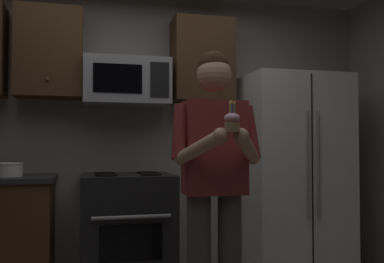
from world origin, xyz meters
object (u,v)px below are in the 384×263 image
object	(u,v)px
refrigerator	(292,174)
person	(215,173)
cupcake	(232,122)
oven_range	(127,229)
bowl_large_white	(8,169)
microwave	(127,82)

from	to	relation	value
refrigerator	person	distance (m)	1.50
refrigerator	cupcake	bearing A→B (deg)	-127.54
oven_range	refrigerator	world-z (taller)	refrigerator
cupcake	oven_range	bearing A→B (deg)	107.04
refrigerator	cupcake	xyz separation A→B (m)	(-1.06, -1.38, 0.39)
cupcake	person	bearing A→B (deg)	90.00
refrigerator	bowl_large_white	size ratio (longest dim) A/B	7.75
microwave	refrigerator	size ratio (longest dim) A/B	0.41
oven_range	person	distance (m)	1.29
microwave	person	bearing A→B (deg)	-70.23
oven_range	cupcake	distance (m)	1.71
oven_range	bowl_large_white	size ratio (longest dim) A/B	4.01
refrigerator	microwave	bearing A→B (deg)	173.97
microwave	bowl_large_white	world-z (taller)	microwave
microwave	cupcake	bearing A→B (deg)	-74.21
microwave	person	distance (m)	1.48
microwave	bowl_large_white	distance (m)	1.20
oven_range	microwave	distance (m)	1.26
microwave	cupcake	distance (m)	1.66
oven_range	refrigerator	bearing A→B (deg)	-1.50
oven_range	refrigerator	distance (m)	1.56
bowl_large_white	cupcake	size ratio (longest dim) A/B	1.34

